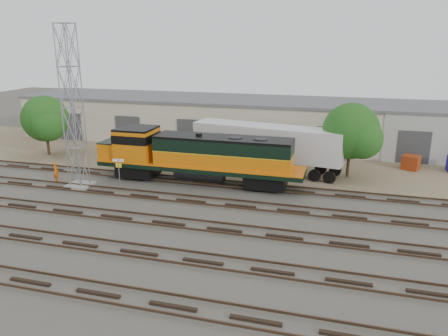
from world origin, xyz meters
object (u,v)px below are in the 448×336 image
(worker, at_px, (56,172))
(semi_trailer, at_px, (270,143))
(signal_tower, at_px, (73,111))
(locomotive, at_px, (196,156))

(worker, bearing_deg, semi_trailer, -132.65)
(signal_tower, height_order, worker, signal_tower)
(locomotive, height_order, semi_trailer, locomotive)
(worker, bearing_deg, signal_tower, -169.44)
(locomotive, relative_size, worker, 10.28)
(worker, distance_m, semi_trailer, 19.71)
(signal_tower, xyz_separation_m, worker, (-2.76, 0.60, -5.67))
(signal_tower, xyz_separation_m, semi_trailer, (15.07, 8.77, -3.78))
(worker, relative_size, semi_trailer, 0.12)
(locomotive, xyz_separation_m, semi_trailer, (5.64, 5.24, 0.27))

